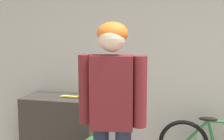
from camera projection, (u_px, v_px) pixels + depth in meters
wall_back at (158, 60)px, 3.97m from camera, size 8.00×0.07×2.60m
side_shelf at (60, 127)px, 4.11m from camera, size 0.95×0.46×0.81m
person at (112, 104)px, 2.68m from camera, size 0.60×0.26×1.77m
banana at (71, 97)px, 4.01m from camera, size 0.33×0.09×0.03m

